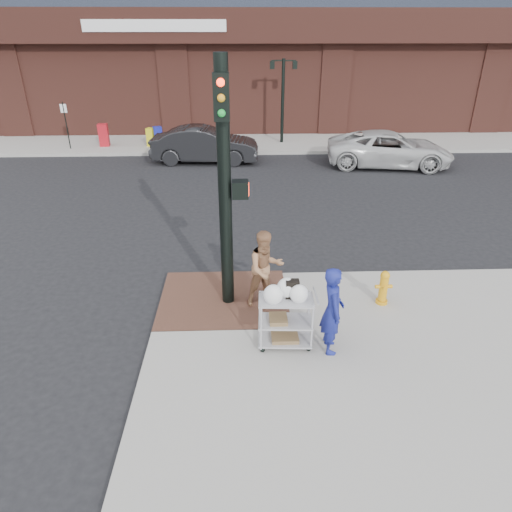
{
  "coord_description": "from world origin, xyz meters",
  "views": [
    {
      "loc": [
        -0.21,
        -7.72,
        5.55
      ],
      "look_at": [
        0.11,
        0.77,
        1.25
      ],
      "focal_mm": 32.0,
      "sensor_mm": 36.0,
      "label": 1
    }
  ],
  "objects_px": {
    "lamp_post": "(283,92)",
    "minivan_white": "(389,149)",
    "woman_blue": "(332,310)",
    "fire_hydrant": "(384,287)",
    "utility_cart": "(285,317)",
    "pedestrian_tan": "(266,268)",
    "traffic_signal_pole": "(226,183)",
    "sedan_dark": "(205,145)"
  },
  "relations": [
    {
      "from": "lamp_post",
      "to": "minivan_white",
      "type": "xyz_separation_m",
      "value": [
        4.34,
        -4.13,
        -1.87
      ]
    },
    {
      "from": "woman_blue",
      "to": "fire_hydrant",
      "type": "xyz_separation_m",
      "value": [
        1.42,
        1.52,
        -0.45
      ]
    },
    {
      "from": "lamp_post",
      "to": "minivan_white",
      "type": "relative_size",
      "value": 0.75
    },
    {
      "from": "woman_blue",
      "to": "fire_hydrant",
      "type": "height_order",
      "value": "woman_blue"
    },
    {
      "from": "minivan_white",
      "to": "woman_blue",
      "type": "bearing_deg",
      "value": 167.63
    },
    {
      "from": "woman_blue",
      "to": "utility_cart",
      "type": "bearing_deg",
      "value": 80.14
    },
    {
      "from": "lamp_post",
      "to": "utility_cart",
      "type": "relative_size",
      "value": 2.92
    },
    {
      "from": "pedestrian_tan",
      "to": "lamp_post",
      "type": "bearing_deg",
      "value": 62.7
    },
    {
      "from": "woman_blue",
      "to": "minivan_white",
      "type": "distance_m",
      "value": 13.72
    },
    {
      "from": "woman_blue",
      "to": "pedestrian_tan",
      "type": "distance_m",
      "value": 1.98
    },
    {
      "from": "traffic_signal_pole",
      "to": "pedestrian_tan",
      "type": "xyz_separation_m",
      "value": [
        0.78,
        -0.07,
        -1.84
      ]
    },
    {
      "from": "lamp_post",
      "to": "fire_hydrant",
      "type": "distance_m",
      "value": 15.58
    },
    {
      "from": "woman_blue",
      "to": "pedestrian_tan",
      "type": "relative_size",
      "value": 1.01
    },
    {
      "from": "sedan_dark",
      "to": "fire_hydrant",
      "type": "xyz_separation_m",
      "value": [
        4.58,
        -12.23,
        -0.23
      ]
    },
    {
      "from": "lamp_post",
      "to": "woman_blue",
      "type": "height_order",
      "value": "lamp_post"
    },
    {
      "from": "utility_cart",
      "to": "fire_hydrant",
      "type": "relative_size",
      "value": 1.76
    },
    {
      "from": "woman_blue",
      "to": "lamp_post",
      "type": "bearing_deg",
      "value": -1.44
    },
    {
      "from": "traffic_signal_pole",
      "to": "woman_blue",
      "type": "distance_m",
      "value": 3.14
    },
    {
      "from": "lamp_post",
      "to": "woman_blue",
      "type": "xyz_separation_m",
      "value": [
        -0.59,
        -16.94,
        -1.62
      ]
    },
    {
      "from": "sedan_dark",
      "to": "minivan_white",
      "type": "distance_m",
      "value": 8.14
    },
    {
      "from": "traffic_signal_pole",
      "to": "fire_hydrant",
      "type": "bearing_deg",
      "value": -3.3
    },
    {
      "from": "utility_cart",
      "to": "fire_hydrant",
      "type": "height_order",
      "value": "utility_cart"
    },
    {
      "from": "lamp_post",
      "to": "minivan_white",
      "type": "distance_m",
      "value": 6.28
    },
    {
      "from": "pedestrian_tan",
      "to": "sedan_dark",
      "type": "xyz_separation_m",
      "value": [
        -2.05,
        12.11,
        -0.21
      ]
    },
    {
      "from": "woman_blue",
      "to": "minivan_white",
      "type": "relative_size",
      "value": 0.32
    },
    {
      "from": "pedestrian_tan",
      "to": "fire_hydrant",
      "type": "xyz_separation_m",
      "value": [
        2.53,
        -0.12,
        -0.44
      ]
    },
    {
      "from": "fire_hydrant",
      "to": "lamp_post",
      "type": "bearing_deg",
      "value": 93.11
    },
    {
      "from": "lamp_post",
      "to": "utility_cart",
      "type": "distance_m",
      "value": 16.95
    },
    {
      "from": "minivan_white",
      "to": "sedan_dark",
      "type": "bearing_deg",
      "value": 92.01
    },
    {
      "from": "woman_blue",
      "to": "traffic_signal_pole",
      "type": "bearing_deg",
      "value": 48.39
    },
    {
      "from": "traffic_signal_pole",
      "to": "pedestrian_tan",
      "type": "distance_m",
      "value": 2.0
    },
    {
      "from": "traffic_signal_pole",
      "to": "minivan_white",
      "type": "bearing_deg",
      "value": 58.42
    },
    {
      "from": "traffic_signal_pole",
      "to": "utility_cart",
      "type": "distance_m",
      "value": 2.8
    },
    {
      "from": "pedestrian_tan",
      "to": "utility_cart",
      "type": "xyz_separation_m",
      "value": [
        0.29,
        -1.49,
        -0.22
      ]
    },
    {
      "from": "lamp_post",
      "to": "pedestrian_tan",
      "type": "bearing_deg",
      "value": -96.31
    },
    {
      "from": "sedan_dark",
      "to": "minivan_white",
      "type": "relative_size",
      "value": 0.89
    },
    {
      "from": "traffic_signal_pole",
      "to": "woman_blue",
      "type": "xyz_separation_m",
      "value": [
        1.89,
        -1.71,
        -1.83
      ]
    },
    {
      "from": "lamp_post",
      "to": "woman_blue",
      "type": "relative_size",
      "value": 2.36
    },
    {
      "from": "pedestrian_tan",
      "to": "utility_cart",
      "type": "bearing_deg",
      "value": -100.12
    },
    {
      "from": "lamp_post",
      "to": "pedestrian_tan",
      "type": "height_order",
      "value": "lamp_post"
    },
    {
      "from": "fire_hydrant",
      "to": "minivan_white",
      "type": "bearing_deg",
      "value": 72.74
    },
    {
      "from": "traffic_signal_pole",
      "to": "sedan_dark",
      "type": "xyz_separation_m",
      "value": [
        -1.27,
        12.04,
        -2.05
      ]
    }
  ]
}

